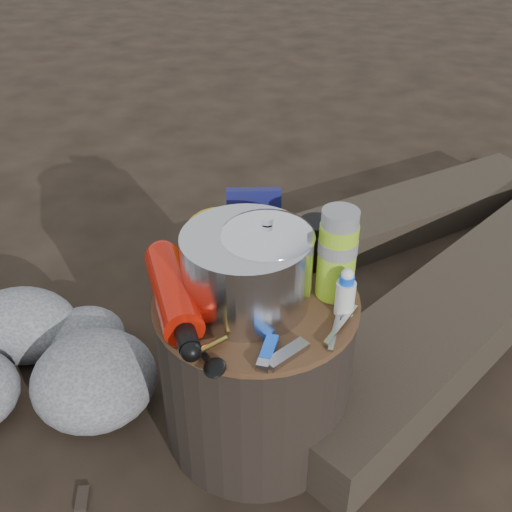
# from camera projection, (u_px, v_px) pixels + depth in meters

# --- Properties ---
(ground) EXTENTS (60.00, 60.00, 0.00)m
(ground) POSITION_uv_depth(u_px,v_px,m) (256.00, 425.00, 1.39)
(ground) COLOR black
(ground) RESTS_ON ground
(stump) EXTENTS (0.41, 0.41, 0.38)m
(stump) POSITION_uv_depth(u_px,v_px,m) (256.00, 367.00, 1.28)
(stump) COLOR black
(stump) RESTS_ON ground
(log_main) EXTENTS (1.24, 1.50, 0.14)m
(log_main) POSITION_uv_depth(u_px,v_px,m) (487.00, 287.00, 1.72)
(log_main) COLOR #30281F
(log_main) RESTS_ON ground
(log_small) EXTENTS (1.18, 0.98, 0.11)m
(log_small) POSITION_uv_depth(u_px,v_px,m) (392.00, 219.00, 2.07)
(log_small) COLOR #30281F
(log_small) RESTS_ON ground
(foil_windscreen) EXTENTS (0.25, 0.25, 0.15)m
(foil_windscreen) POSITION_uv_depth(u_px,v_px,m) (246.00, 269.00, 1.13)
(foil_windscreen) COLOR #BBBBC3
(foil_windscreen) RESTS_ON stump
(camping_pot) EXTENTS (0.18, 0.18, 0.18)m
(camping_pot) POSITION_uv_depth(u_px,v_px,m) (267.00, 262.00, 1.13)
(camping_pot) COLOR white
(camping_pot) RESTS_ON stump
(fuel_bottle) EXTENTS (0.20, 0.32, 0.08)m
(fuel_bottle) POSITION_uv_depth(u_px,v_px,m) (173.00, 292.00, 1.13)
(fuel_bottle) COLOR red
(fuel_bottle) RESTS_ON stump
(thermos) EXTENTS (0.08, 0.08, 0.19)m
(thermos) POSITION_uv_depth(u_px,v_px,m) (337.00, 254.00, 1.14)
(thermos) COLOR #92C522
(thermos) RESTS_ON stump
(travel_mug) EXTENTS (0.07, 0.07, 0.11)m
(travel_mug) POSITION_uv_depth(u_px,v_px,m) (316.00, 243.00, 1.25)
(travel_mug) COLOR black
(travel_mug) RESTS_ON stump
(stuff_sack) EXTENTS (0.16, 0.13, 0.11)m
(stuff_sack) POSITION_uv_depth(u_px,v_px,m) (221.00, 233.00, 1.28)
(stuff_sack) COLOR gold
(stuff_sack) RESTS_ON stump
(food_pouch) EXTENTS (0.12, 0.04, 0.15)m
(food_pouch) POSITION_uv_depth(u_px,v_px,m) (254.00, 221.00, 1.28)
(food_pouch) COLOR #11134E
(food_pouch) RESTS_ON stump
(lighter) EXTENTS (0.03, 0.09, 0.02)m
(lighter) POSITION_uv_depth(u_px,v_px,m) (269.00, 349.00, 1.05)
(lighter) COLOR blue
(lighter) RESTS_ON stump
(multitool) EXTENTS (0.08, 0.08, 0.01)m
(multitool) POSITION_uv_depth(u_px,v_px,m) (287.00, 354.00, 1.04)
(multitool) COLOR #A7A7AC
(multitool) RESTS_ON stump
(pot_grabber) EXTENTS (0.07, 0.13, 0.01)m
(pot_grabber) POSITION_uv_depth(u_px,v_px,m) (336.00, 327.00, 1.10)
(pot_grabber) COLOR #A7A7AC
(pot_grabber) RESTS_ON stump
(spork) EXTENTS (0.12, 0.14, 0.01)m
(spork) POSITION_uv_depth(u_px,v_px,m) (196.00, 343.00, 1.06)
(spork) COLOR black
(spork) RESTS_ON stump
(squeeze_bottle) EXTENTS (0.04, 0.04, 0.09)m
(squeeze_bottle) POSITION_uv_depth(u_px,v_px,m) (345.00, 294.00, 1.11)
(squeeze_bottle) COLOR silver
(squeeze_bottle) RESTS_ON stump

